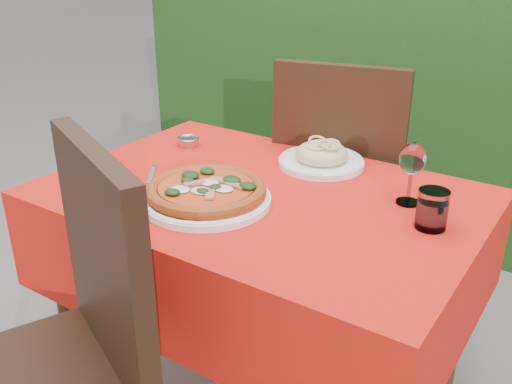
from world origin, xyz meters
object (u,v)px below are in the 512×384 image
Objects in this scene: chair_far at (342,176)px; steel_ramekin at (188,142)px; water_glass at (432,211)px; fork at (151,175)px; chair_near at (62,348)px; pizza_plate at (207,193)px; pasta_plate at (321,157)px; wine_glass at (412,161)px.

steel_ramekin is (-0.44, -0.38, 0.16)m from chair_far.
water_glass is 0.85m from fork.
steel_ramekin is at bearing 136.97° from chair_near.
pizza_plate is 3.80× the size of water_glass.
pizza_plate is 0.46m from pasta_plate.
chair_far is at bearing 25.86° from fork.
pasta_plate is 0.50m from steel_ramekin.
fork is at bearing -170.30° from water_glass.
chair_near is at bearing -89.51° from pizza_plate.
chair_near is 0.67m from fork.
pasta_plate is 0.37m from wine_glass.
fork is at bearing 167.39° from pizza_plate.
pasta_plate is at bearing 10.39° from steel_ramekin.
chair_far is 0.63m from wine_glass.
steel_ramekin is (-0.93, 0.14, -0.03)m from water_glass.
pasta_plate reaches higher than pizza_plate.
steel_ramekin is (-0.36, 0.35, -0.02)m from pizza_plate.
wine_glass is 2.50× the size of steel_ramekin.
steel_ramekin is at bearing 70.92° from fork.
pizza_plate is 2.20× the size of wine_glass.
pasta_plate is 0.55m from fork.
pasta_plate is 1.57× the size of fork.
water_glass is at bearing -26.95° from fork.
chair_far is 5.81× the size of wine_glass.
pizza_plate is 0.28m from fork.
pasta_plate is 0.50m from water_glass.
water_glass reaches higher than pizza_plate.
water_glass is (0.49, -0.52, 0.20)m from chair_far.
fork is at bearing 50.58° from chair_far.
pizza_plate reaches higher than steel_ramekin.
wine_glass reaches higher than fork.
chair_near reaches higher than wine_glass.
chair_near reaches higher than fork.
pasta_plate is 3.89× the size of steel_ramekin.
pasta_plate is (0.12, 0.97, 0.18)m from chair_near.
chair_far is 5.87× the size of fork.
pasta_plate is 1.56× the size of wine_glass.
wine_glass is (0.34, -0.12, 0.10)m from pasta_plate.
chair_near reaches higher than pasta_plate.
chair_far is 0.75m from pizza_plate.
pizza_plate is 1.41× the size of pasta_plate.
water_glass is 0.17m from wine_glass.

